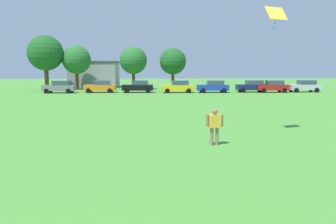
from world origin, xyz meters
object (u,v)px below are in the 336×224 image
(adult_bystander, at_px, (215,124))
(parked_car_silver_7, at_px, (305,86))
(parked_car_gray_0, at_px, (60,87))
(parked_car_orange_1, at_px, (101,86))
(tree_right, at_px, (133,61))
(parked_car_black_2, at_px, (138,86))
(tree_left, at_px, (76,60))
(parked_car_red_6, at_px, (273,86))
(parked_car_yellow_3, at_px, (178,87))
(parked_car_blue_4, at_px, (213,86))
(tree_far_right, at_px, (173,61))
(tree_far_left, at_px, (45,53))
(parked_car_navy_5, at_px, (252,86))
(kite, at_px, (276,15))

(adult_bystander, bearing_deg, parked_car_silver_7, -126.72)
(parked_car_gray_0, xyz_separation_m, parked_car_orange_1, (5.45, 0.61, 0.00))
(tree_right, bearing_deg, parked_car_gray_0, -141.63)
(parked_car_gray_0, relative_size, tree_right, 0.63)
(parked_car_black_2, distance_m, tree_left, 12.71)
(parked_car_silver_7, bearing_deg, parked_car_red_6, 3.66)
(parked_car_yellow_3, relative_size, parked_car_blue_4, 1.00)
(parked_car_orange_1, relative_size, parked_car_blue_4, 1.00)
(tree_far_right, bearing_deg, parked_car_orange_1, -147.74)
(parked_car_black_2, relative_size, tree_left, 0.62)
(tree_far_left, distance_m, tree_right, 13.44)
(parked_car_black_2, bearing_deg, parked_car_navy_5, -179.59)
(parked_car_red_6, relative_size, tree_far_left, 0.51)
(tree_far_left, bearing_deg, tree_right, 6.95)
(parked_car_silver_7, relative_size, tree_far_right, 0.65)
(parked_car_orange_1, relative_size, parked_car_silver_7, 1.00)
(parked_car_gray_0, relative_size, parked_car_navy_5, 1.00)
(parked_car_black_2, xyz_separation_m, parked_car_silver_7, (23.66, -0.21, 0.00))
(parked_car_gray_0, distance_m, tree_right, 12.86)
(parked_car_black_2, distance_m, parked_car_yellow_3, 5.59)
(parked_car_black_2, height_order, parked_car_blue_4, same)
(kite, height_order, parked_car_red_6, kite)
(parked_car_orange_1, height_order, parked_car_black_2, same)
(parked_car_navy_5, bearing_deg, parked_car_orange_1, -0.24)
(tree_far_left, bearing_deg, parked_car_blue_4, -13.70)
(tree_left, bearing_deg, tree_far_left, -164.34)
(parked_car_navy_5, relative_size, tree_far_left, 0.51)
(parked_car_orange_1, bearing_deg, parked_car_blue_4, 177.60)
(adult_bystander, height_order, tree_far_left, tree_far_left)
(adult_bystander, xyz_separation_m, parked_car_red_6, (14.18, 31.15, -0.10))
(adult_bystander, distance_m, tree_far_left, 42.15)
(parked_car_gray_0, relative_size, tree_left, 0.62)
(parked_car_blue_4, bearing_deg, tree_left, -19.58)
(parked_car_blue_4, height_order, tree_right, tree_right)
(parked_car_navy_5, relative_size, tree_far_right, 0.65)
(parked_car_silver_7, distance_m, tree_far_right, 20.02)
(parked_car_yellow_3, height_order, tree_far_left, tree_far_left)
(parked_car_blue_4, xyz_separation_m, tree_far_left, (-24.87, 6.06, 4.82))
(parked_car_red_6, relative_size, tree_left, 0.62)
(tree_far_left, bearing_deg, parked_car_navy_5, -10.18)
(parked_car_yellow_3, bearing_deg, tree_right, -49.62)
(kite, bearing_deg, parked_car_gray_0, 122.84)
(kite, relative_size, parked_car_black_2, 0.27)
(tree_left, relative_size, tree_far_right, 1.05)
(parked_car_navy_5, bearing_deg, tree_left, -14.37)
(adult_bystander, height_order, parked_car_blue_4, parked_car_blue_4)
(parked_car_red_6, relative_size, parked_car_silver_7, 1.00)
(parked_car_gray_0, relative_size, parked_car_orange_1, 1.00)
(tree_far_right, bearing_deg, adult_bystander, -90.81)
(parked_car_yellow_3, height_order, parked_car_red_6, same)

